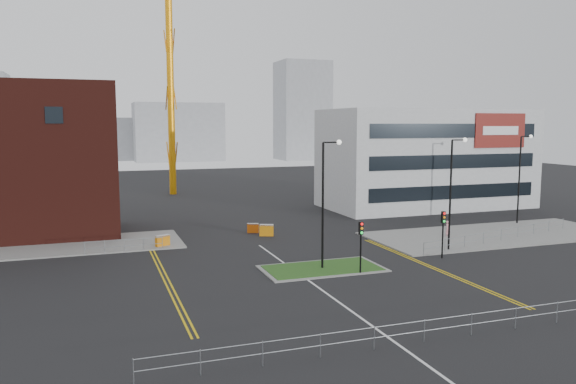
% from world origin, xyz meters
% --- Properties ---
extents(ground, '(200.00, 200.00, 0.00)m').
position_xyz_m(ground, '(0.00, 0.00, 0.00)').
color(ground, black).
rests_on(ground, ground).
extents(pavement_left, '(28.00, 8.00, 0.12)m').
position_xyz_m(pavement_left, '(-20.00, 22.00, 0.06)').
color(pavement_left, slate).
rests_on(pavement_left, ground).
extents(pavement_right, '(24.00, 10.00, 0.12)m').
position_xyz_m(pavement_right, '(22.00, 14.00, 0.06)').
color(pavement_right, slate).
rests_on(pavement_right, ground).
extents(island_kerb, '(8.60, 4.60, 0.08)m').
position_xyz_m(island_kerb, '(2.00, 8.00, 0.04)').
color(island_kerb, slate).
rests_on(island_kerb, ground).
extents(grass_island, '(8.00, 4.00, 0.12)m').
position_xyz_m(grass_island, '(2.00, 8.00, 0.06)').
color(grass_island, '#21501A').
rests_on(grass_island, ground).
extents(office_block, '(25.00, 12.20, 12.00)m').
position_xyz_m(office_block, '(26.01, 31.97, 6.00)').
color(office_block, '#B5B8BA').
rests_on(office_block, ground).
extents(tower_crane, '(52.88, 5.74, 36.49)m').
position_xyz_m(tower_crane, '(3.90, 54.47, 25.25)').
color(tower_crane, orange).
rests_on(tower_crane, ground).
extents(streetlamp_island, '(1.46, 0.36, 9.18)m').
position_xyz_m(streetlamp_island, '(2.22, 8.00, 5.41)').
color(streetlamp_island, black).
rests_on(streetlamp_island, ground).
extents(streetlamp_right_near, '(1.46, 0.36, 9.18)m').
position_xyz_m(streetlamp_right_near, '(14.22, 10.00, 5.41)').
color(streetlamp_right_near, black).
rests_on(streetlamp_right_near, ground).
extents(streetlamp_right_far, '(1.46, 0.36, 9.18)m').
position_xyz_m(streetlamp_right_far, '(28.22, 18.00, 5.41)').
color(streetlamp_right_far, black).
rests_on(streetlamp_right_far, ground).
extents(traffic_light_island, '(0.28, 0.33, 3.65)m').
position_xyz_m(traffic_light_island, '(4.00, 5.98, 2.57)').
color(traffic_light_island, black).
rests_on(traffic_light_island, ground).
extents(traffic_light_right, '(0.28, 0.33, 3.65)m').
position_xyz_m(traffic_light_right, '(12.00, 7.98, 2.57)').
color(traffic_light_right, black).
rests_on(traffic_light_right, ground).
extents(railing_front, '(24.05, 0.05, 1.10)m').
position_xyz_m(railing_front, '(0.00, -6.00, 0.78)').
color(railing_front, gray).
rests_on(railing_front, ground).
extents(railing_left, '(6.05, 0.05, 1.10)m').
position_xyz_m(railing_left, '(-11.00, 18.00, 0.74)').
color(railing_left, gray).
rests_on(railing_left, ground).
extents(railing_right, '(19.05, 5.05, 1.10)m').
position_xyz_m(railing_right, '(20.50, 11.50, 0.78)').
color(railing_right, gray).
rests_on(railing_right, ground).
extents(centre_line, '(0.15, 30.00, 0.01)m').
position_xyz_m(centre_line, '(0.00, 2.00, 0.01)').
color(centre_line, silver).
rests_on(centre_line, ground).
extents(yellow_left_a, '(0.12, 24.00, 0.01)m').
position_xyz_m(yellow_left_a, '(-9.00, 10.00, 0.01)').
color(yellow_left_a, gold).
rests_on(yellow_left_a, ground).
extents(yellow_left_b, '(0.12, 24.00, 0.01)m').
position_xyz_m(yellow_left_b, '(-8.70, 10.00, 0.01)').
color(yellow_left_b, gold).
rests_on(yellow_left_b, ground).
extents(yellow_right_a, '(0.12, 20.00, 0.01)m').
position_xyz_m(yellow_right_a, '(9.50, 6.00, 0.01)').
color(yellow_right_a, gold).
rests_on(yellow_right_a, ground).
extents(yellow_right_b, '(0.12, 20.00, 0.01)m').
position_xyz_m(yellow_right_b, '(9.80, 6.00, 0.01)').
color(yellow_right_b, gold).
rests_on(yellow_right_b, ground).
extents(skyline_b, '(24.00, 12.00, 16.00)m').
position_xyz_m(skyline_b, '(10.00, 130.00, 8.00)').
color(skyline_b, gray).
rests_on(skyline_b, ground).
extents(skyline_c, '(14.00, 12.00, 28.00)m').
position_xyz_m(skyline_c, '(45.00, 125.00, 14.00)').
color(skyline_c, gray).
rests_on(skyline_c, ground).
extents(skyline_d, '(30.00, 12.00, 12.00)m').
position_xyz_m(skyline_d, '(-8.00, 140.00, 6.00)').
color(skyline_d, gray).
rests_on(skyline_d, ground).
extents(pedestrian, '(0.67, 0.61, 1.54)m').
position_xyz_m(pedestrian, '(17.15, 14.60, 0.77)').
color(pedestrian, pink).
rests_on(pedestrian, ground).
extents(barrier_left, '(1.27, 0.85, 1.02)m').
position_xyz_m(barrier_left, '(-7.85, 19.07, 0.55)').
color(barrier_left, orange).
rests_on(barrier_left, ground).
extents(barrier_mid, '(1.35, 0.86, 1.08)m').
position_xyz_m(barrier_mid, '(1.78, 20.72, 0.58)').
color(barrier_mid, orange).
rests_on(barrier_mid, ground).
extents(barrier_right, '(1.13, 0.71, 0.90)m').
position_xyz_m(barrier_right, '(1.01, 22.59, 0.49)').
color(barrier_right, '#CF530B').
rests_on(barrier_right, ground).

